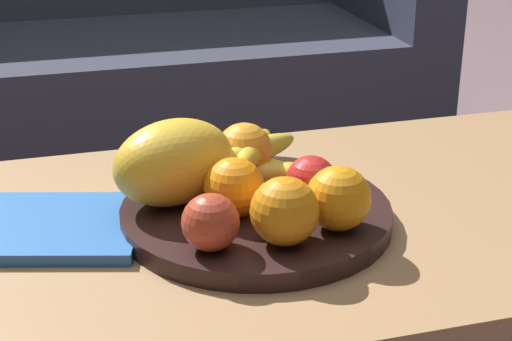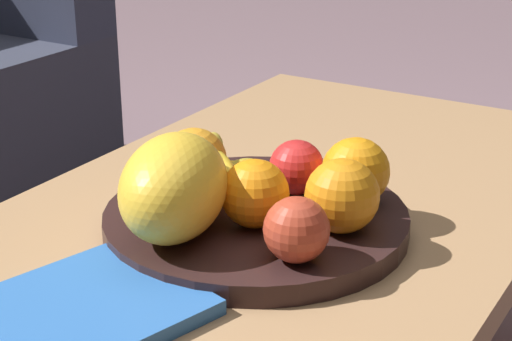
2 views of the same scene
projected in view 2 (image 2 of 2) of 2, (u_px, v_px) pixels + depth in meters
The scene contains 11 objects.
coffee_table at pixel (259, 252), 1.03m from camera, with size 1.17×0.60×0.42m.
fruit_bowl at pixel (256, 220), 0.98m from camera, with size 0.35×0.35×0.03m, color black.
melon_large_front at pixel (174, 187), 0.90m from camera, with size 0.17×0.11×0.11m, color yellow.
orange_front at pixel (356, 171), 0.98m from camera, with size 0.08×0.08×0.08m, color orange.
orange_left at pixel (255, 194), 0.92m from camera, with size 0.08×0.08×0.08m, color orange.
orange_right at pixel (194, 161), 1.01m from camera, with size 0.08×0.08×0.08m, color orange.
orange_back at pixel (342, 196), 0.91m from camera, with size 0.08×0.08×0.08m, color orange.
apple_front at pixel (297, 167), 1.01m from camera, with size 0.07×0.07×0.07m, color red.
apple_left at pixel (297, 230), 0.85m from camera, with size 0.07×0.07×0.07m, color #BA3E27.
banana_bunch at pixel (211, 167), 1.02m from camera, with size 0.15×0.15×0.06m.
magazine at pixel (63, 318), 0.79m from camera, with size 0.25×0.18×0.02m, color #2F69BC.
Camera 2 is at (-0.79, -0.47, 0.85)m, focal length 59.30 mm.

